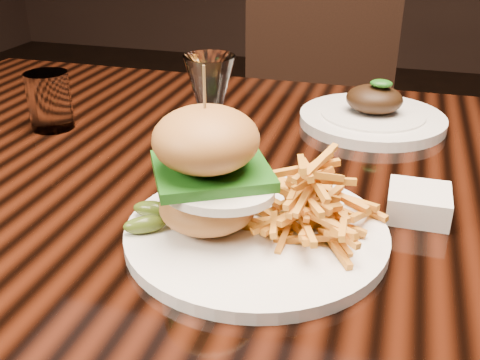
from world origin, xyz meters
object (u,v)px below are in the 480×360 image
(burger_plate, at_px, (255,196))
(dining_table, at_px, (284,219))
(chair_far, at_px, (319,109))
(wine_glass, at_px, (210,93))
(far_dish, at_px, (372,116))

(burger_plate, bearing_deg, dining_table, 73.31)
(chair_far, bearing_deg, dining_table, -95.33)
(dining_table, distance_m, chair_far, 0.90)
(dining_table, xyz_separation_m, wine_glass, (-0.09, -0.06, 0.21))
(wine_glass, bearing_deg, dining_table, 34.67)
(burger_plate, height_order, wine_glass, burger_plate)
(burger_plate, xyz_separation_m, wine_glass, (-0.09, 0.12, 0.07))
(dining_table, height_order, wine_glass, wine_glass)
(far_dish, distance_m, chair_far, 0.72)
(chair_far, bearing_deg, far_dish, -84.92)
(dining_table, distance_m, wine_glass, 0.23)
(burger_plate, bearing_deg, wine_glass, 110.98)
(dining_table, bearing_deg, far_dish, 66.37)
(far_dish, bearing_deg, chair_far, 105.82)
(dining_table, bearing_deg, wine_glass, -145.33)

